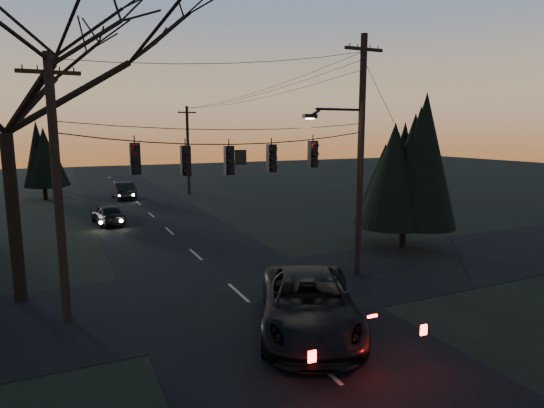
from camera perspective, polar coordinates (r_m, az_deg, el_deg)
name	(u,v)px	position (r m, az deg, el deg)	size (l,w,h in m)	color
main_road	(177,238)	(27.00, -11.84, -4.19)	(8.00, 120.00, 0.02)	black
cross_road	(238,293)	(17.79, -4.24, -11.06)	(60.00, 7.00, 0.02)	black
utility_pole_right	(357,274)	(20.29, 10.61, -8.65)	(5.00, 0.30, 10.00)	black
utility_pole_left	(67,320)	(16.79, -24.28, -13.17)	(1.80, 0.30, 8.50)	black
utility_pole_far_r	(189,194)	(45.51, -10.34, 1.24)	(1.80, 0.30, 8.50)	black
utility_pole_far_l	(61,191)	(51.99, -25.01, 1.50)	(0.30, 0.30, 8.00)	black
span_signal_assembly	(231,158)	(16.64, -5.22, 5.76)	(11.50, 0.44, 1.67)	black
evergreen_right	(405,168)	(24.85, 16.40, 4.40)	(4.00, 4.00, 7.32)	black
evergreen_dist	(42,157)	(45.66, -26.86, 5.26)	(3.55, 3.55, 6.48)	black
suv_near	(309,304)	(14.40, 4.65, -12.40)	(2.88, 6.24, 1.74)	black
sedan_oncoming_a	(108,214)	(32.05, -19.88, -1.24)	(1.58, 3.93, 1.34)	black
sedan_oncoming_b	(123,190)	(43.82, -18.21, 1.62)	(1.60, 4.59, 1.51)	black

